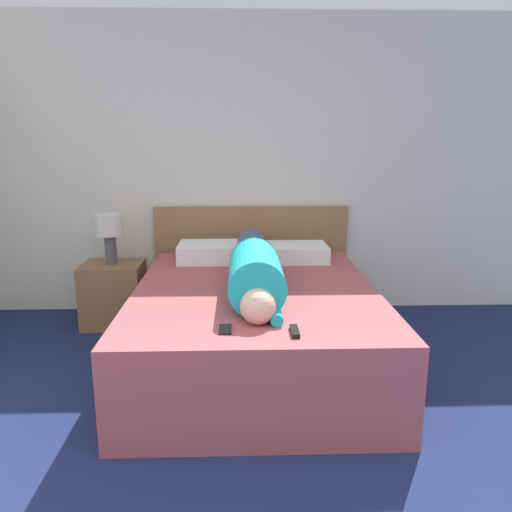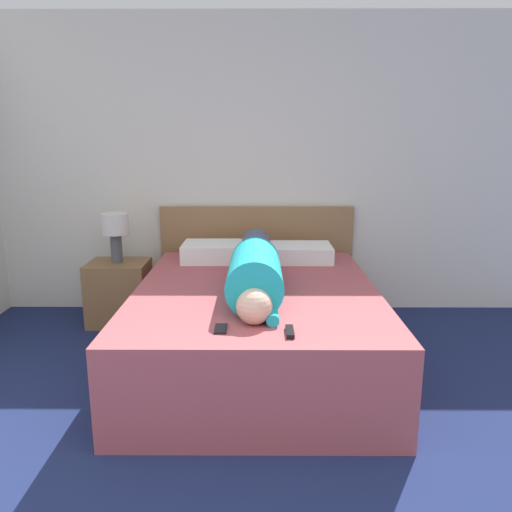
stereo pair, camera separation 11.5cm
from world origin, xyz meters
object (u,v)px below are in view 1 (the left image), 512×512
at_px(table_lamp, 109,230).
at_px(person_lying, 255,268).
at_px(bed, 255,326).
at_px(pillow_second, 294,252).
at_px(tv_remote, 295,331).
at_px(pillow_near_headboard, 213,252).
at_px(cell_phone, 225,329).
at_px(nightstand, 114,294).

bearing_deg(table_lamp, person_lying, -36.58).
xyz_separation_m(bed, pillow_second, (0.35, 0.75, 0.35)).
bearing_deg(pillow_second, tv_remote, -96.02).
bearing_deg(pillow_near_headboard, bed, -66.75).
bearing_deg(cell_phone, person_lying, 76.73).
bearing_deg(table_lamp, pillow_second, -2.64).
bearing_deg(table_lamp, bed, -34.97).
bearing_deg(bed, cell_phone, -102.92).
height_order(tv_remote, cell_phone, tv_remote).
distance_m(pillow_second, cell_phone, 1.63).
height_order(person_lying, pillow_near_headboard, person_lying).
distance_m(nightstand, cell_phone, 1.92).
bearing_deg(pillow_near_headboard, nightstand, 175.30).
height_order(bed, pillow_near_headboard, pillow_near_headboard).
distance_m(table_lamp, cell_phone, 1.91).
height_order(person_lying, cell_phone, person_lying).
xyz_separation_m(tv_remote, cell_phone, (-0.36, 0.06, -0.01)).
relative_size(table_lamp, cell_phone, 3.20).
xyz_separation_m(person_lying, pillow_second, (0.35, 0.80, -0.08)).
xyz_separation_m(bed, table_lamp, (-1.18, 0.82, 0.54)).
xyz_separation_m(nightstand, table_lamp, (-0.00, -0.00, 0.56)).
bearing_deg(cell_phone, table_lamp, 121.59).
bearing_deg(pillow_second, pillow_near_headboard, 180.00).
xyz_separation_m(person_lying, pillow_near_headboard, (-0.32, 0.80, -0.07)).
relative_size(bed, nightstand, 3.92).
relative_size(pillow_near_headboard, pillow_second, 1.05).
bearing_deg(cell_phone, pillow_second, 71.13).
relative_size(person_lying, cell_phone, 13.01).
relative_size(bed, pillow_second, 3.92).
distance_m(bed, cell_phone, 0.86).
height_order(nightstand, pillow_second, pillow_second).
xyz_separation_m(pillow_second, tv_remote, (-0.17, -1.60, -0.05)).
height_order(nightstand, table_lamp, table_lamp).
distance_m(bed, nightstand, 1.43).
xyz_separation_m(pillow_near_headboard, pillow_second, (0.67, 0.00, -0.01)).
distance_m(bed, pillow_near_headboard, 0.89).
height_order(bed, pillow_second, pillow_second).
bearing_deg(table_lamp, pillow_near_headboard, -4.70).
relative_size(nightstand, person_lying, 0.32).
bearing_deg(nightstand, pillow_second, -2.64).
distance_m(pillow_second, tv_remote, 1.61).
relative_size(nightstand, pillow_second, 1.00).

